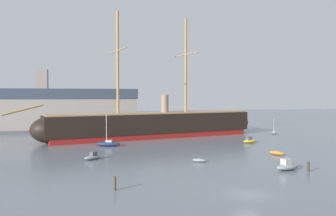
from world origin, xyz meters
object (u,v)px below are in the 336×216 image
(dinghy_mid_right, at_px, (277,153))
(sailboat_far_right, at_px, (274,133))
(motorboat_far_left, at_px, (52,135))
(motorboat_alongside_stern, at_px, (250,141))
(tall_ship, at_px, (153,124))
(dinghy_near_centre, at_px, (199,160))
(motorboat_mid_left, at_px, (93,157))
(sailboat_alongside_bow, at_px, (108,144))
(mooring_piling_left_pair, at_px, (308,167))
(dockside_warehouse_left, at_px, (64,110))
(motorboat_distant_centre, at_px, (155,130))
(mooring_piling_nearest, at_px, (115,183))
(seagull_in_flight, at_px, (202,61))
(motorboat_foreground_right, at_px, (287,166))

(dinghy_mid_right, distance_m, sailboat_far_right, 34.29)
(motorboat_far_left, xyz_separation_m, sailboat_far_right, (58.37, -5.09, -0.09))
(motorboat_alongside_stern, bearing_deg, sailboat_far_right, 46.64)
(tall_ship, bearing_deg, dinghy_near_centre, -86.86)
(motorboat_mid_left, distance_m, sailboat_alongside_bow, 14.65)
(tall_ship, relative_size, motorboat_far_left, 20.06)
(mooring_piling_left_pair, height_order, dockside_warehouse_left, dockside_warehouse_left)
(motorboat_distant_centre, height_order, mooring_piling_nearest, motorboat_distant_centre)
(dinghy_near_centre, distance_m, motorboat_mid_left, 17.50)
(tall_ship, distance_m, dinghy_mid_right, 34.16)
(motorboat_alongside_stern, bearing_deg, motorboat_mid_left, -159.30)
(motorboat_mid_left, height_order, dinghy_mid_right, motorboat_mid_left)
(dinghy_mid_right, relative_size, dockside_warehouse_left, 0.07)
(dinghy_mid_right, relative_size, motorboat_far_left, 1.02)
(sailboat_alongside_bow, distance_m, mooring_piling_left_pair, 39.70)
(motorboat_alongside_stern, bearing_deg, mooring_piling_nearest, -134.43)
(motorboat_alongside_stern, bearing_deg, dinghy_near_centre, -133.41)
(sailboat_far_right, relative_size, motorboat_distant_centre, 0.97)
(motorboat_mid_left, relative_size, seagull_in_flight, 2.82)
(sailboat_far_right, height_order, mooring_piling_nearest, sailboat_far_right)
(dinghy_near_centre, bearing_deg, seagull_in_flight, 70.30)
(motorboat_foreground_right, relative_size, motorboat_far_left, 1.36)
(motorboat_foreground_right, height_order, mooring_piling_left_pair, motorboat_foreground_right)
(motorboat_mid_left, relative_size, mooring_piling_left_pair, 2.42)
(mooring_piling_nearest, relative_size, mooring_piling_left_pair, 1.16)
(motorboat_far_left, bearing_deg, tall_ship, -13.47)
(mooring_piling_nearest, bearing_deg, motorboat_foreground_right, 12.38)
(tall_ship, distance_m, dinghy_near_centre, 32.89)
(sailboat_far_right, xyz_separation_m, dockside_warehouse_left, (-56.78, 21.55, 5.88))
(motorboat_foreground_right, bearing_deg, motorboat_mid_left, 152.69)
(tall_ship, bearing_deg, motorboat_distant_centre, 78.42)
(dinghy_mid_right, height_order, sailboat_far_right, sailboat_far_right)
(mooring_piling_left_pair, relative_size, seagull_in_flight, 1.16)
(tall_ship, bearing_deg, sailboat_far_right, 1.47)
(dinghy_mid_right, distance_m, motorboat_far_left, 54.94)
(sailboat_far_right, relative_size, dockside_warehouse_left, 0.09)
(dinghy_mid_right, height_order, mooring_piling_nearest, mooring_piling_nearest)
(dinghy_near_centre, height_order, dinghy_mid_right, dinghy_mid_right)
(motorboat_mid_left, bearing_deg, dockside_warehouse_left, 99.73)
(dockside_warehouse_left, bearing_deg, motorboat_alongside_stern, -40.72)
(dockside_warehouse_left, distance_m, seagull_in_flight, 53.49)
(motorboat_mid_left, distance_m, dinghy_mid_right, 32.12)
(tall_ship, distance_m, motorboat_alongside_stern, 24.12)
(motorboat_alongside_stern, bearing_deg, motorboat_foreground_right, -104.74)
(dinghy_near_centre, xyz_separation_m, sailboat_alongside_bow, (-13.55, 19.96, 0.30))
(motorboat_foreground_right, xyz_separation_m, dinghy_mid_right, (5.04, 11.70, -0.23))
(motorboat_distant_centre, distance_m, mooring_piling_nearest, 60.83)
(dinghy_near_centre, bearing_deg, dockside_warehouse_left, 114.45)
(mooring_piling_left_pair, relative_size, dockside_warehouse_left, 0.03)
(dockside_warehouse_left, bearing_deg, tall_ship, -43.93)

